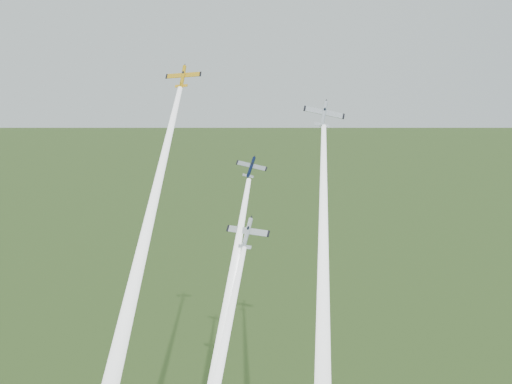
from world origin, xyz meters
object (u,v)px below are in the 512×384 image
plane_navy (251,167)px  plane_silver_low (247,233)px  plane_silver_right (324,114)px  plane_yellow (183,76)px

plane_navy → plane_silver_low: (0.14, -12.48, -10.72)m
plane_silver_right → plane_navy: bearing=-177.5°
plane_yellow → plane_silver_right: size_ratio=0.87×
plane_yellow → plane_silver_right: (28.62, 1.22, -7.50)m
plane_silver_right → plane_silver_low: plane_silver_right is taller
plane_yellow → plane_silver_right: bearing=6.9°
plane_navy → plane_silver_right: (14.89, 0.35, 11.12)m
plane_yellow → plane_silver_right: plane_yellow is taller
plane_silver_right → plane_silver_low: bearing=-137.8°
plane_yellow → plane_navy: plane_yellow is taller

